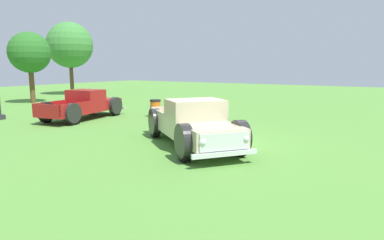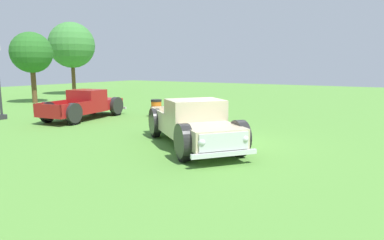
% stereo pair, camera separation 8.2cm
% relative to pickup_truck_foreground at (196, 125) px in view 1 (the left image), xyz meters
% --- Properties ---
extents(ground_plane, '(80.00, 80.00, 0.00)m').
position_rel_pickup_truck_foreground_xyz_m(ground_plane, '(0.83, -0.27, -0.78)').
color(ground_plane, '#548C38').
extents(pickup_truck_foreground, '(4.80, 5.35, 1.64)m').
position_rel_pickup_truck_foreground_xyz_m(pickup_truck_foreground, '(0.00, 0.00, 0.00)').
color(pickup_truck_foreground, '#C6B793').
rests_on(pickup_truck_foreground, ground_plane).
extents(pickup_truck_behind_left, '(5.16, 2.55, 1.52)m').
position_rel_pickup_truck_foreground_xyz_m(pickup_truck_behind_left, '(2.62, 8.33, -0.06)').
color(pickup_truck_behind_left, maroon).
rests_on(pickup_truck_behind_left, ground_plane).
extents(trash_can, '(0.59, 0.59, 0.95)m').
position_rel_pickup_truck_foreground_xyz_m(trash_can, '(4.86, 5.50, -0.30)').
color(trash_can, orange).
rests_on(trash_can, ground_plane).
extents(oak_tree_east, '(3.01, 3.01, 5.25)m').
position_rel_pickup_truck_foreground_xyz_m(oak_tree_east, '(5.66, 17.78, 2.93)').
color(oak_tree_east, brown).
rests_on(oak_tree_east, ground_plane).
extents(oak_tree_west, '(4.35, 4.35, 6.93)m').
position_rel_pickup_truck_foreground_xyz_m(oak_tree_west, '(12.37, 21.65, 3.95)').
color(oak_tree_west, brown).
rests_on(oak_tree_west, ground_plane).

